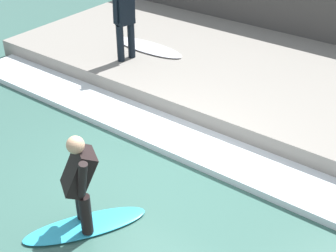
% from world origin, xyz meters
% --- Properties ---
extents(ground_plane, '(28.00, 28.00, 0.00)m').
position_xyz_m(ground_plane, '(0.00, 0.00, 0.00)').
color(ground_plane, '#386056').
extents(concrete_ledge, '(4.40, 11.34, 0.40)m').
position_xyz_m(concrete_ledge, '(3.87, 0.00, 0.20)').
color(concrete_ledge, gray).
rests_on(concrete_ledge, ground_plane).
extents(back_wall, '(0.50, 11.90, 1.67)m').
position_xyz_m(back_wall, '(6.32, 0.00, 0.83)').
color(back_wall, '#474442').
rests_on(back_wall, ground_plane).
extents(wave_foam_crest, '(0.97, 10.77, 0.12)m').
position_xyz_m(wave_foam_crest, '(1.19, 0.00, 0.06)').
color(wave_foam_crest, silver).
rests_on(wave_foam_crest, ground_plane).
extents(surfboard_riding, '(1.67, 1.30, 0.06)m').
position_xyz_m(surfboard_riding, '(-1.26, 0.02, 0.03)').
color(surfboard_riding, '#2DADD1').
rests_on(surfboard_riding, ground_plane).
extents(surfer_riding, '(0.59, 0.59, 1.41)m').
position_xyz_m(surfer_riding, '(-1.26, 0.02, 0.84)').
color(surfer_riding, black).
rests_on(surfer_riding, surfboard_riding).
extents(surfer_waiting_near, '(0.53, 0.33, 1.57)m').
position_xyz_m(surfer_waiting_near, '(2.62, 2.63, 1.28)').
color(surfer_waiting_near, black).
rests_on(surfer_waiting_near, concrete_ledge).
extents(surfboard_waiting_near, '(0.61, 1.86, 0.06)m').
position_xyz_m(surfboard_waiting_near, '(3.34, 2.60, 0.43)').
color(surfboard_waiting_near, silver).
rests_on(surfboard_waiting_near, concrete_ledge).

